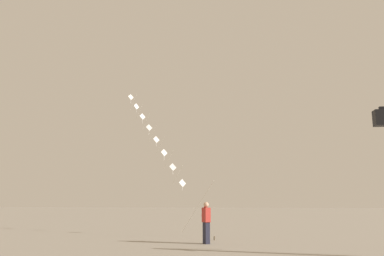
% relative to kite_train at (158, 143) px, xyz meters
% --- Properties ---
extents(ground_plane, '(160.00, 160.00, 0.00)m').
position_rel_kite_train_xyz_m(ground_plane, '(5.81, -2.26, -5.22)').
color(ground_plane, gray).
extents(kite_train, '(6.83, 8.14, 9.37)m').
position_rel_kite_train_xyz_m(kite_train, '(0.00, 0.00, 0.00)').
color(kite_train, brown).
rests_on(kite_train, ground_plane).
extents(kite_flyer, '(0.46, 0.60, 1.71)m').
position_rel_kite_train_xyz_m(kite_flyer, '(3.51, -5.99, -4.32)').
color(kite_flyer, '#1E1E2D').
rests_on(kite_flyer, ground_plane).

